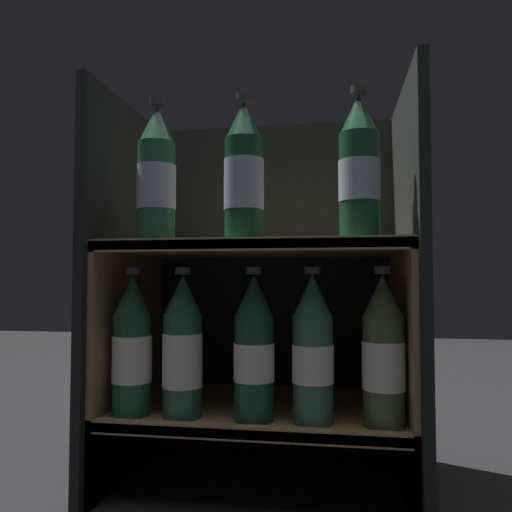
{
  "coord_description": "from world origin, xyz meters",
  "views": [
    {
      "loc": [
        0.16,
        -0.89,
        0.43
      ],
      "look_at": [
        0.0,
        0.13,
        0.48
      ],
      "focal_mm": 35.0,
      "sensor_mm": 36.0,
      "label": 1
    }
  ],
  "objects_px": {
    "bottle_lower_front_0": "(132,349)",
    "bottle_lower_front_3": "(313,352)",
    "bottle_upper_front_1": "(244,175)",
    "bottle_lower_front_1": "(183,350)",
    "bottle_lower_front_4": "(383,354)",
    "bottle_lower_front_2": "(254,351)",
    "bottle_upper_front_0": "(156,178)",
    "bottle_upper_front_2": "(359,171)"
  },
  "relations": [
    {
      "from": "bottle_lower_front_0",
      "to": "bottle_lower_front_3",
      "type": "xyz_separation_m",
      "value": [
        0.36,
        0.0,
        0.0
      ]
    },
    {
      "from": "bottle_upper_front_1",
      "to": "bottle_lower_front_1",
      "type": "height_order",
      "value": "bottle_upper_front_1"
    },
    {
      "from": "bottle_lower_front_0",
      "to": "bottle_lower_front_3",
      "type": "distance_m",
      "value": 0.36
    },
    {
      "from": "bottle_lower_front_3",
      "to": "bottle_lower_front_4",
      "type": "height_order",
      "value": "same"
    },
    {
      "from": "bottle_lower_front_0",
      "to": "bottle_lower_front_2",
      "type": "distance_m",
      "value": 0.25
    },
    {
      "from": "bottle_lower_front_2",
      "to": "bottle_upper_front_0",
      "type": "bearing_deg",
      "value": 180.0
    },
    {
      "from": "bottle_lower_front_0",
      "to": "bottle_lower_front_1",
      "type": "relative_size",
      "value": 1.0
    },
    {
      "from": "bottle_lower_front_1",
      "to": "bottle_lower_front_3",
      "type": "distance_m",
      "value": 0.26
    },
    {
      "from": "bottle_lower_front_1",
      "to": "bottle_lower_front_4",
      "type": "distance_m",
      "value": 0.39
    },
    {
      "from": "bottle_upper_front_0",
      "to": "bottle_lower_front_3",
      "type": "xyz_separation_m",
      "value": [
        0.31,
        -0.0,
        -0.34
      ]
    },
    {
      "from": "bottle_upper_front_2",
      "to": "bottle_lower_front_2",
      "type": "distance_m",
      "value": 0.4
    },
    {
      "from": "bottle_lower_front_2",
      "to": "bottle_lower_front_3",
      "type": "xyz_separation_m",
      "value": [
        0.11,
        -0.0,
        0.0
      ]
    },
    {
      "from": "bottle_lower_front_2",
      "to": "bottle_lower_front_4",
      "type": "relative_size",
      "value": 1.0
    },
    {
      "from": "bottle_lower_front_1",
      "to": "bottle_lower_front_4",
      "type": "xyz_separation_m",
      "value": [
        0.39,
        -0.0,
        0.0
      ]
    },
    {
      "from": "bottle_upper_front_0",
      "to": "bottle_lower_front_2",
      "type": "bearing_deg",
      "value": 0.0
    },
    {
      "from": "bottle_upper_front_1",
      "to": "bottle_lower_front_2",
      "type": "height_order",
      "value": "bottle_upper_front_1"
    },
    {
      "from": "bottle_upper_front_2",
      "to": "bottle_lower_front_3",
      "type": "bearing_deg",
      "value": 180.0
    },
    {
      "from": "bottle_upper_front_2",
      "to": "bottle_lower_front_0",
      "type": "bearing_deg",
      "value": 180.0
    },
    {
      "from": "bottle_lower_front_3",
      "to": "bottle_lower_front_1",
      "type": "bearing_deg",
      "value": 180.0
    },
    {
      "from": "bottle_lower_front_2",
      "to": "bottle_lower_front_1",
      "type": "bearing_deg",
      "value": -180.0
    },
    {
      "from": "bottle_upper_front_2",
      "to": "bottle_lower_front_1",
      "type": "relative_size",
      "value": 1.0
    },
    {
      "from": "bottle_upper_front_0",
      "to": "bottle_lower_front_2",
      "type": "height_order",
      "value": "bottle_upper_front_0"
    },
    {
      "from": "bottle_upper_front_2",
      "to": "bottle_upper_front_0",
      "type": "bearing_deg",
      "value": 180.0
    },
    {
      "from": "bottle_upper_front_0",
      "to": "bottle_lower_front_1",
      "type": "bearing_deg",
      "value": -0.0
    },
    {
      "from": "bottle_upper_front_1",
      "to": "bottle_lower_front_3",
      "type": "xyz_separation_m",
      "value": [
        0.13,
        -0.0,
        -0.34
      ]
    },
    {
      "from": "bottle_upper_front_1",
      "to": "bottle_lower_front_0",
      "type": "height_order",
      "value": "bottle_upper_front_1"
    },
    {
      "from": "bottle_lower_front_1",
      "to": "bottle_lower_front_2",
      "type": "xyz_separation_m",
      "value": [
        0.14,
        0.0,
        0.0
      ]
    },
    {
      "from": "bottle_upper_front_2",
      "to": "bottle_lower_front_0",
      "type": "distance_m",
      "value": 0.57
    },
    {
      "from": "bottle_upper_front_2",
      "to": "bottle_upper_front_1",
      "type": "bearing_deg",
      "value": 180.0
    },
    {
      "from": "bottle_lower_front_0",
      "to": "bottle_upper_front_0",
      "type": "bearing_deg",
      "value": 0.0
    },
    {
      "from": "bottle_upper_front_0",
      "to": "bottle_upper_front_2",
      "type": "xyz_separation_m",
      "value": [
        0.4,
        -0.0,
        0.0
      ]
    },
    {
      "from": "bottle_upper_front_0",
      "to": "bottle_lower_front_4",
      "type": "relative_size",
      "value": 1.0
    },
    {
      "from": "bottle_upper_front_0",
      "to": "bottle_upper_front_2",
      "type": "bearing_deg",
      "value": -0.0
    },
    {
      "from": "bottle_lower_front_0",
      "to": "bottle_upper_front_2",
      "type": "bearing_deg",
      "value": 0.0
    },
    {
      "from": "bottle_lower_front_3",
      "to": "bottle_lower_front_4",
      "type": "bearing_deg",
      "value": 0.0
    },
    {
      "from": "bottle_lower_front_3",
      "to": "bottle_upper_front_0",
      "type": "bearing_deg",
      "value": 180.0
    },
    {
      "from": "bottle_upper_front_1",
      "to": "bottle_lower_front_3",
      "type": "bearing_deg",
      "value": -0.0
    },
    {
      "from": "bottle_upper_front_0",
      "to": "bottle_lower_front_1",
      "type": "xyz_separation_m",
      "value": [
        0.06,
        -0.0,
        -0.35
      ]
    },
    {
      "from": "bottle_lower_front_1",
      "to": "bottle_lower_front_0",
      "type": "bearing_deg",
      "value": -180.0
    },
    {
      "from": "bottle_upper_front_0",
      "to": "bottle_lower_front_3",
      "type": "relative_size",
      "value": 1.0
    },
    {
      "from": "bottle_lower_front_2",
      "to": "bottle_upper_front_2",
      "type": "bearing_deg",
      "value": -0.0
    },
    {
      "from": "bottle_upper_front_0",
      "to": "bottle_lower_front_4",
      "type": "bearing_deg",
      "value": -0.0
    }
  ]
}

